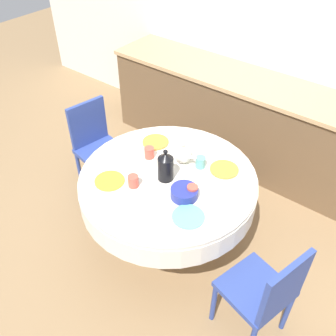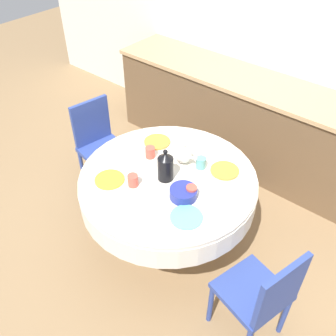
# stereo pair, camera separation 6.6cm
# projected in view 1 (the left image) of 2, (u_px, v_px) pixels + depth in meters

# --- Properties ---
(ground_plane) EXTENTS (12.00, 12.00, 0.00)m
(ground_plane) POSITION_uv_depth(u_px,v_px,m) (168.00, 241.00, 3.28)
(ground_plane) COLOR #8E704C
(wall_back) EXTENTS (7.00, 0.05, 2.60)m
(wall_back) POSITION_uv_depth(u_px,v_px,m) (284.00, 34.00, 3.51)
(wall_back) COLOR silver
(wall_back) RESTS_ON ground_plane
(kitchen_counter) EXTENTS (3.24, 0.64, 0.94)m
(kitchen_counter) POSITION_uv_depth(u_px,v_px,m) (253.00, 124.00, 3.84)
(kitchen_counter) COLOR brown
(kitchen_counter) RESTS_ON ground_plane
(dining_table) EXTENTS (1.34, 1.34, 0.76)m
(dining_table) POSITION_uv_depth(u_px,v_px,m) (168.00, 188.00, 2.87)
(dining_table) COLOR tan
(dining_table) RESTS_ON ground_plane
(chair_left) EXTENTS (0.49, 0.49, 0.90)m
(chair_left) POSITION_uv_depth(u_px,v_px,m) (265.00, 292.00, 2.34)
(chair_left) COLOR #2D428E
(chair_left) RESTS_ON ground_plane
(chair_right) EXTENTS (0.46, 0.46, 0.90)m
(chair_right) POSITION_uv_depth(u_px,v_px,m) (97.00, 143.00, 3.53)
(chair_right) COLOR #2D428E
(chair_right) RESTS_ON ground_plane
(plate_near_left) EXTENTS (0.22, 0.22, 0.01)m
(plate_near_left) POSITION_uv_depth(u_px,v_px,m) (110.00, 181.00, 2.74)
(plate_near_left) COLOR yellow
(plate_near_left) RESTS_ON dining_table
(cup_near_left) EXTENTS (0.08, 0.08, 0.09)m
(cup_near_left) POSITION_uv_depth(u_px,v_px,m) (133.00, 181.00, 2.68)
(cup_near_left) COLOR #CC4C3D
(cup_near_left) RESTS_ON dining_table
(plate_near_right) EXTENTS (0.22, 0.22, 0.01)m
(plate_near_right) POSITION_uv_depth(u_px,v_px,m) (188.00, 217.00, 2.47)
(plate_near_right) COLOR #60BCB7
(plate_near_right) RESTS_ON dining_table
(cup_near_right) EXTENTS (0.08, 0.08, 0.09)m
(cup_near_right) POSITION_uv_depth(u_px,v_px,m) (192.00, 191.00, 2.60)
(cup_near_right) COLOR #CC4C3D
(cup_near_right) RESTS_ON dining_table
(plate_far_left) EXTENTS (0.22, 0.22, 0.01)m
(plate_far_left) POSITION_uv_depth(u_px,v_px,m) (156.00, 142.00, 3.11)
(plate_far_left) COLOR orange
(plate_far_left) RESTS_ON dining_table
(cup_far_left) EXTENTS (0.08, 0.08, 0.09)m
(cup_far_left) POSITION_uv_depth(u_px,v_px,m) (149.00, 153.00, 2.94)
(cup_far_left) COLOR #CC4C3D
(cup_far_left) RESTS_ON dining_table
(plate_far_right) EXTENTS (0.22, 0.22, 0.01)m
(plate_far_right) POSITION_uv_depth(u_px,v_px,m) (224.00, 169.00, 2.84)
(plate_far_right) COLOR orange
(plate_far_right) RESTS_ON dining_table
(cup_far_right) EXTENTS (0.08, 0.08, 0.09)m
(cup_far_right) POSITION_uv_depth(u_px,v_px,m) (200.00, 162.00, 2.85)
(cup_far_right) COLOR #5BA39E
(cup_far_right) RESTS_ON dining_table
(coffee_carafe) EXTENTS (0.12, 0.12, 0.26)m
(coffee_carafe) POSITION_uv_depth(u_px,v_px,m) (165.00, 166.00, 2.70)
(coffee_carafe) COLOR black
(coffee_carafe) RESTS_ON dining_table
(teapot) EXTENTS (0.20, 0.14, 0.19)m
(teapot) POSITION_uv_depth(u_px,v_px,m) (183.00, 154.00, 2.87)
(teapot) COLOR silver
(teapot) RESTS_ON dining_table
(fruit_bowl) EXTENTS (0.19, 0.19, 0.07)m
(fruit_bowl) POSITION_uv_depth(u_px,v_px,m) (184.00, 193.00, 2.61)
(fruit_bowl) COLOR navy
(fruit_bowl) RESTS_ON dining_table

